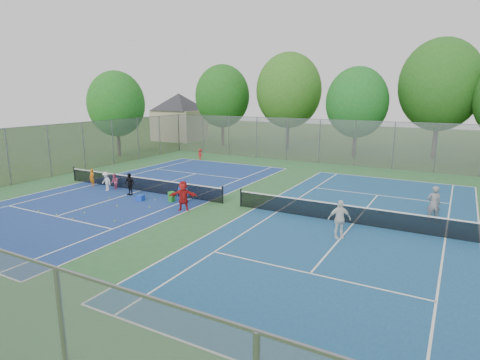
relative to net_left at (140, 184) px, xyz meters
The scene contains 35 objects.
ground 7.01m from the net_left, ahead, with size 120.00×120.00×0.00m, color #2F541A.
court_pad 7.01m from the net_left, ahead, with size 32.00×32.00×0.01m, color #316836.
court_left 0.44m from the net_left, ahead, with size 10.97×23.77×0.01m, color navy.
court_right 14.01m from the net_left, ahead, with size 10.97×23.77×0.01m, color navy.
net_left is the anchor object (origin of this frame).
net_right 14.00m from the net_left, ahead, with size 12.87×0.10×0.91m, color black.
fence_north 17.53m from the net_left, 66.37° to the left, with size 32.00×0.10×4.00m, color gray.
fence_west 9.13m from the net_left, behind, with size 32.00×0.10×4.00m, color gray.
house 28.55m from the net_left, 122.01° to the left, with size 11.03×11.03×7.30m.
tree_nw 23.72m from the net_left, 107.65° to the left, with size 6.40×6.40×9.58m.
tree_nl 23.81m from the net_left, 87.51° to the left, with size 7.20×7.20×10.69m.
tree_nc 23.38m from the net_left, 66.80° to the left, with size 6.00×6.00×8.85m.
tree_nr 29.59m from the net_left, 56.31° to the left, with size 7.60×7.60×11.42m.
tree_side_w 16.34m from the net_left, 140.19° to the left, with size 5.60×5.60×8.47m.
ball_crate 2.54m from the net_left, 47.40° to the right, with size 0.40×0.40×0.34m, color blue.
ball_hopper 3.68m from the net_left, 17.67° to the right, with size 0.31×0.31×0.61m, color green.
student_a 3.83m from the net_left, behind, with size 0.45×0.30×1.24m, color orange.
student_b 1.79m from the net_left, 160.33° to the right, with size 0.54×0.42×1.10m, color #CE5070.
student_c 2.26m from the net_left, 153.54° to the right, with size 0.82×0.47×1.27m, color silver.
student_d 1.17m from the net_left, 80.86° to the right, with size 0.84×0.35×1.43m, color black.
student_e 4.42m from the net_left, 13.52° to the right, with size 0.71×0.46×1.45m, color #284295.
student_f 5.68m from the net_left, 23.14° to the right, with size 1.55×0.49×1.67m, color red.
child_far_baseline 12.74m from the net_left, 106.32° to the left, with size 0.68×0.39×1.05m, color red.
instructor 17.56m from the net_left, ahead, with size 0.67×0.44×1.85m, color gray.
teen_court_b 14.08m from the net_left, ahead, with size 1.04×0.43×1.77m, color white.
tennis_ball_0 2.86m from the net_left, 29.40° to the right, with size 0.07×0.07×0.07m, color #CAD732.
tennis_ball_1 3.82m from the net_left, 67.30° to the right, with size 0.07×0.07×0.07m, color yellow.
tennis_ball_2 6.48m from the net_left, 104.72° to the right, with size 0.07×0.07×0.07m, color #B9D932.
tennis_ball_3 3.63m from the net_left, 88.42° to the right, with size 0.07×0.07×0.07m, color #C1DC33.
tennis_ball_4 4.27m from the net_left, 40.58° to the right, with size 0.07×0.07×0.07m, color #BFD732.
tennis_ball_5 6.40m from the net_left, 79.70° to the right, with size 0.07×0.07×0.07m, color #A8C32D.
tennis_ball_6 2.50m from the net_left, 97.23° to the right, with size 0.07×0.07×0.07m, color #C3E535.
tennis_ball_7 5.38m from the net_left, 80.54° to the right, with size 0.07×0.07×0.07m, color yellow.
tennis_ball_8 6.48m from the net_left, 58.60° to the right, with size 0.07×0.07×0.07m, color #B8D431.
tennis_ball_9 6.27m from the net_left, 91.27° to the right, with size 0.07×0.07×0.07m, color #C6ED37.
Camera 1 is at (11.26, -19.36, 6.45)m, focal length 30.00 mm.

